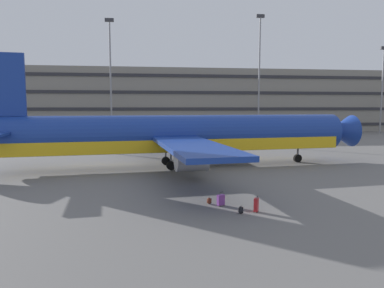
% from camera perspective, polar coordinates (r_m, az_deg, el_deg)
% --- Properties ---
extents(ground_plane, '(600.00, 600.00, 0.00)m').
position_cam_1_polar(ground_plane, '(39.37, 6.82, -3.13)').
color(ground_plane, slate).
extents(terminal_structure, '(173.04, 16.92, 15.31)m').
position_cam_1_polar(terminal_structure, '(91.59, -1.62, 6.89)').
color(terminal_structure, gray).
rests_on(terminal_structure, ground_plane).
extents(airliner, '(41.48, 33.61, 11.11)m').
position_cam_1_polar(airliner, '(36.47, -2.34, 1.34)').
color(airliner, navy).
rests_on(airliner, ground_plane).
extents(light_mast_left, '(1.80, 0.50, 24.33)m').
position_cam_1_polar(light_mast_left, '(77.36, -12.97, 11.53)').
color(light_mast_left, gray).
rests_on(light_mast_left, ground_plane).
extents(light_mast_center_left, '(1.80, 0.50, 26.20)m').
position_cam_1_polar(light_mast_center_left, '(81.27, 10.77, 11.98)').
color(light_mast_center_left, gray).
rests_on(light_mast_center_left, ground_plane).
extents(light_mast_center_right, '(1.80, 0.50, 20.07)m').
position_cam_1_polar(light_mast_center_right, '(94.66, 28.27, 8.60)').
color(light_mast_center_right, gray).
rests_on(light_mast_center_right, ground_plane).
extents(suitcase_silver, '(0.53, 0.41, 0.91)m').
position_cam_1_polar(suitcase_silver, '(22.66, 4.65, -8.94)').
color(suitcase_silver, '#72388C').
rests_on(suitcase_silver, ground_plane).
extents(suitcase_orange, '(0.39, 0.44, 0.98)m').
position_cam_1_polar(suitcase_orange, '(21.63, 10.27, -9.57)').
color(suitcase_orange, '#B21E23').
rests_on(suitcase_orange, ground_plane).
extents(backpack_black, '(0.38, 0.39, 0.47)m').
position_cam_1_polar(backpack_black, '(23.06, 2.76, -9.13)').
color(backpack_black, '#592619').
rests_on(backpack_black, ground_plane).
extents(backpack_large, '(0.34, 0.36, 0.50)m').
position_cam_1_polar(backpack_large, '(21.19, 7.82, -10.50)').
color(backpack_large, black).
rests_on(backpack_large, ground_plane).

